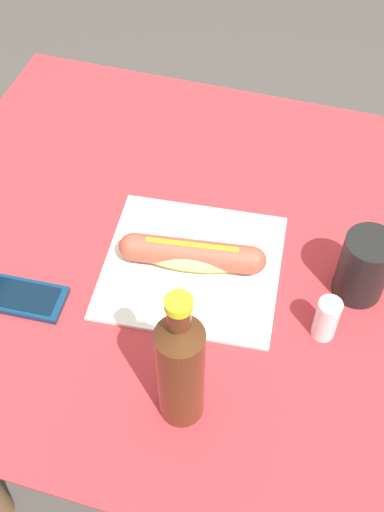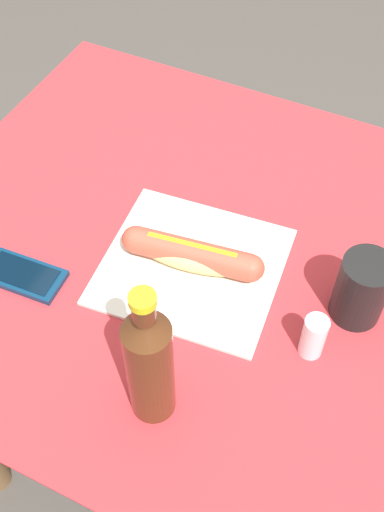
% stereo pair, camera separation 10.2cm
% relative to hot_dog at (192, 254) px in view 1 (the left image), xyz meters
% --- Properties ---
extents(ground_plane, '(6.00, 6.00, 0.00)m').
position_rel_hot_dog_xyz_m(ground_plane, '(-0.02, -0.04, -0.78)').
color(ground_plane, '#47423D').
rests_on(ground_plane, ground).
extents(dining_table, '(1.04, 0.88, 0.75)m').
position_rel_hot_dog_xyz_m(dining_table, '(-0.02, -0.04, -0.18)').
color(dining_table, brown).
rests_on(dining_table, ground).
extents(paper_wrapper, '(0.31, 0.29, 0.01)m').
position_rel_hot_dog_xyz_m(paper_wrapper, '(-0.00, -0.00, -0.03)').
color(paper_wrapper, silver).
rests_on(paper_wrapper, dining_table).
extents(hot_dog, '(0.24, 0.08, 0.05)m').
position_rel_hot_dog_xyz_m(hot_dog, '(0.00, 0.00, 0.00)').
color(hot_dog, '#E5BC75').
rests_on(hot_dog, paper_wrapper).
extents(cell_phone, '(0.14, 0.07, 0.01)m').
position_rel_hot_dog_xyz_m(cell_phone, '(0.24, 0.14, -0.03)').
color(cell_phone, '#0A2D4C').
rests_on(cell_phone, dining_table).
extents(soda_bottle, '(0.06, 0.06, 0.27)m').
position_rel_hot_dog_xyz_m(soda_bottle, '(-0.06, 0.24, 0.08)').
color(soda_bottle, '#4C2814').
rests_on(soda_bottle, dining_table).
extents(drinking_cup, '(0.08, 0.08, 0.12)m').
position_rel_hot_dog_xyz_m(drinking_cup, '(-0.27, -0.03, 0.03)').
color(drinking_cup, black).
rests_on(drinking_cup, dining_table).
extents(salt_shaker, '(0.04, 0.04, 0.08)m').
position_rel_hot_dog_xyz_m(salt_shaker, '(-0.23, 0.06, 0.01)').
color(salt_shaker, silver).
rests_on(salt_shaker, dining_table).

